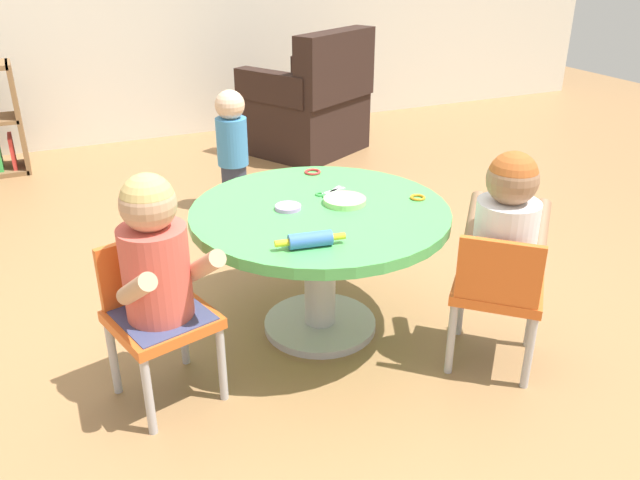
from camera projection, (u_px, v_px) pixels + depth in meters
The scene contains 14 objects.
ground_plane at pixel (320, 327), 2.56m from camera, with size 10.00×10.00×0.00m, color #9E7247.
craft_table at pixel (320, 236), 2.39m from camera, with size 0.95×0.95×0.51m.
child_chair_left at pixel (157, 313), 2.08m from camera, with size 0.37×0.37×0.54m.
seated_child_left at pixel (155, 255), 1.95m from camera, with size 0.35×0.40×0.51m.
child_chair_right at pixel (497, 290), 2.21m from camera, with size 0.42×0.42×0.54m.
seated_child_right at pixel (506, 225), 2.15m from camera, with size 0.43×0.44×0.51m.
armchair_dark at pixel (308, 108), 4.53m from camera, with size 0.96×0.97×0.85m.
toddler_standing at pixel (232, 147), 3.53m from camera, with size 0.17×0.17×0.67m.
rolling_pin at pixel (310, 240), 2.04m from camera, with size 0.23×0.07×0.05m.
craft_scissors at pixel (328, 193), 2.47m from camera, with size 0.14×0.11×0.01m.
playdough_blob_0 at pixel (288, 207), 2.33m from camera, with size 0.09×0.09×0.01m, color #CC99E5.
playdough_blob_1 at pixel (345, 201), 2.38m from camera, with size 0.16×0.16×0.02m, color #B2E58C.
cookie_cutter_0 at pixel (418, 197), 2.43m from camera, with size 0.06×0.06×0.01m, color orange.
cookie_cutter_1 at pixel (313, 172), 2.69m from camera, with size 0.07×0.07×0.01m, color red.
Camera 1 is at (-0.89, -1.97, 1.41)m, focal length 36.22 mm.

